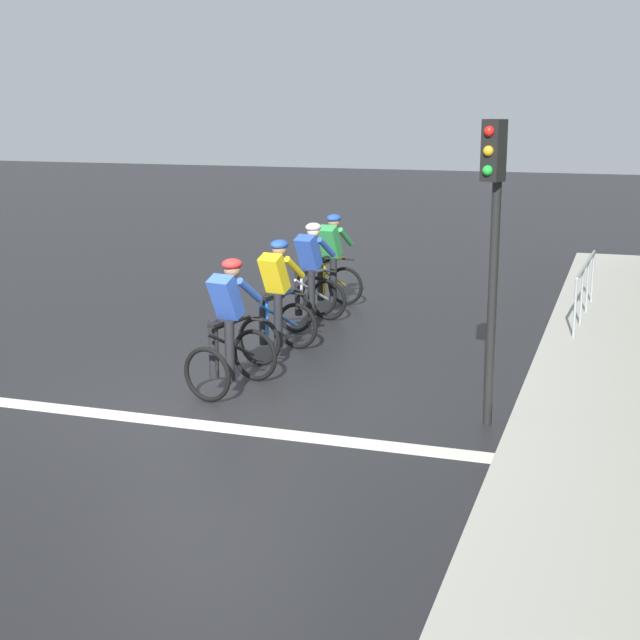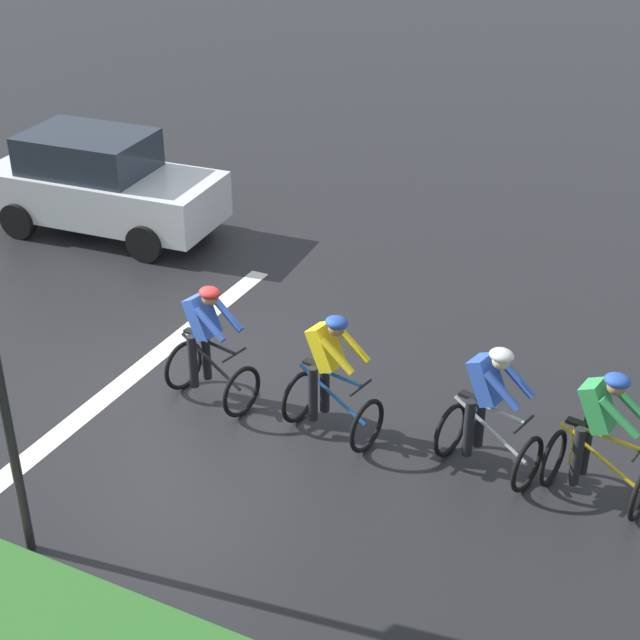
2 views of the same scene
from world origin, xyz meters
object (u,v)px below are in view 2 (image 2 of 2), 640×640
cyclist_second (488,413)px  cyclist_fourth (208,347)px  cyclist_lead (598,440)px  cyclist_mid (330,378)px  car_white (101,184)px

cyclist_second → cyclist_fourth: size_ratio=1.00×
cyclist_second → cyclist_fourth: same height
cyclist_second → cyclist_fourth: (0.18, -3.61, 0.00)m
cyclist_lead → cyclist_mid: size_ratio=1.00×
cyclist_fourth → car_white: bearing=-129.5°
cyclist_second → cyclist_fourth: 3.62m
cyclist_lead → car_white: (-3.56, -9.42, 0.08)m
cyclist_second → car_white: size_ratio=0.39×
cyclist_lead → cyclist_mid: bearing=-86.4°
cyclist_mid → car_white: size_ratio=0.39×
cyclist_lead → cyclist_mid: 3.15m
cyclist_second → cyclist_fourth: bearing=-87.2°
cyclist_mid → cyclist_lead: bearing=93.6°
cyclist_lead → cyclist_fourth: 4.85m
cyclist_mid → car_white: car_white is taller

